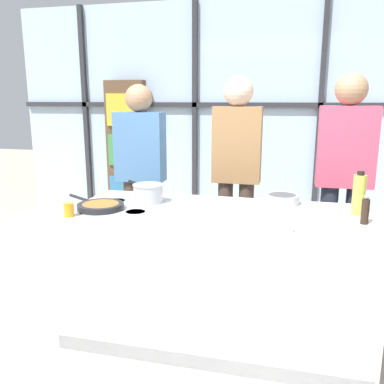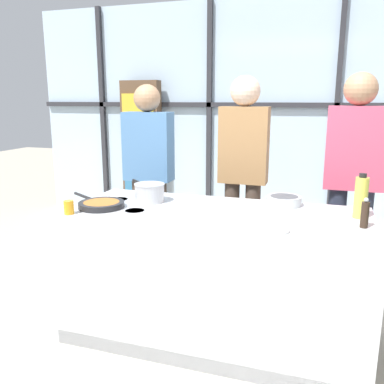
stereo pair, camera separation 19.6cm
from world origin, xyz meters
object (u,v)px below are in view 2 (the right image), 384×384
(spectator_center_right, at_px, (353,172))
(mixing_bowl, at_px, (284,200))
(oil_bottle, at_px, (361,197))
(frying_pan, at_px, (101,204))
(saucepan, at_px, (149,192))
(pepper_grinder, at_px, (365,214))
(spectator_far_left, at_px, (149,167))
(spectator_center_left, at_px, (243,166))
(juice_glass_near, at_px, (69,207))
(white_plate, at_px, (270,229))

(spectator_center_right, xyz_separation_m, mixing_bowl, (-0.48, -0.62, -0.12))
(mixing_bowl, height_order, oil_bottle, oil_bottle)
(mixing_bowl, bearing_deg, frying_pan, -159.79)
(saucepan, bearing_deg, pepper_grinder, -7.30)
(spectator_far_left, bearing_deg, saucepan, 114.04)
(frying_pan, bearing_deg, pepper_grinder, 2.21)
(mixing_bowl, bearing_deg, spectator_center_right, 52.55)
(spectator_center_left, height_order, juice_glass_near, spectator_center_left)
(white_plate, bearing_deg, mixing_bowl, 87.83)
(oil_bottle, relative_size, pepper_grinder, 1.58)
(spectator_center_right, bearing_deg, spectator_far_left, 0.00)
(saucepan, bearing_deg, white_plate, -23.99)
(oil_bottle, bearing_deg, saucepan, -179.06)
(spectator_far_left, height_order, oil_bottle, spectator_far_left)
(juice_glass_near, bearing_deg, pepper_grinder, 8.83)
(spectator_center_right, xyz_separation_m, frying_pan, (-1.67, -1.06, -0.13))
(oil_bottle, bearing_deg, spectator_center_left, 138.25)
(white_plate, bearing_deg, spectator_center_right, 67.71)
(spectator_center_left, bearing_deg, spectator_far_left, 0.00)
(spectator_far_left, height_order, frying_pan, spectator_far_left)
(frying_pan, xyz_separation_m, juice_glass_near, (-0.11, -0.21, 0.02))
(spectator_center_right, height_order, juice_glass_near, spectator_center_right)
(spectator_center_right, xyz_separation_m, pepper_grinder, (0.01, -1.00, -0.07))
(mixing_bowl, bearing_deg, saucepan, -168.45)
(mixing_bowl, distance_m, juice_glass_near, 1.45)
(mixing_bowl, bearing_deg, pepper_grinder, -37.48)
(spectator_center_left, bearing_deg, spectator_center_right, -180.00)
(frying_pan, bearing_deg, mixing_bowl, 20.21)
(mixing_bowl, xyz_separation_m, juice_glass_near, (-1.30, -0.65, 0.01))
(spectator_center_left, distance_m, pepper_grinder, 1.35)
(spectator_far_left, distance_m, frying_pan, 1.07)
(spectator_center_left, distance_m, juice_glass_near, 1.56)
(pepper_grinder, bearing_deg, oil_bottle, 92.78)
(spectator_center_left, xyz_separation_m, white_plate, (0.39, -1.22, -0.16))
(spectator_center_right, distance_m, frying_pan, 1.98)
(saucepan, xyz_separation_m, juice_glass_near, (-0.36, -0.46, -0.03))
(mixing_bowl, distance_m, oil_bottle, 0.52)
(spectator_center_left, xyz_separation_m, pepper_grinder, (0.90, -1.00, -0.08))
(spectator_center_left, relative_size, white_plate, 8.18)
(mixing_bowl, bearing_deg, white_plate, -92.17)
(frying_pan, bearing_deg, saucepan, 44.17)
(spectator_far_left, bearing_deg, oil_bottle, 155.96)
(spectator_center_left, relative_size, saucepan, 5.34)
(spectator_center_left, height_order, pepper_grinder, spectator_center_left)
(spectator_far_left, distance_m, spectator_center_right, 1.78)
(spectator_center_right, height_order, white_plate, spectator_center_right)
(spectator_center_right, relative_size, pepper_grinder, 10.19)
(spectator_center_left, height_order, saucepan, spectator_center_left)
(spectator_far_left, xyz_separation_m, saucepan, (0.36, -0.82, -0.04))
(mixing_bowl, relative_size, oil_bottle, 0.84)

